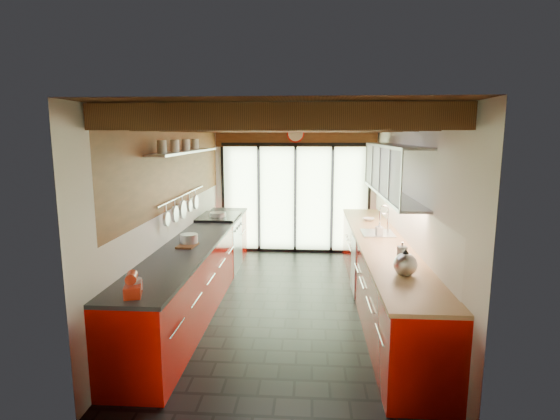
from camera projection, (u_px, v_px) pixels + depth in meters
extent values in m
plane|color=black|center=(288.00, 302.00, 6.17)|extent=(5.50, 5.50, 0.00)
plane|color=silver|center=(295.00, 187.00, 8.65)|extent=(3.20, 0.00, 3.20)
plane|color=silver|center=(270.00, 276.00, 3.25)|extent=(3.20, 0.00, 3.20)
plane|color=silver|center=(173.00, 210.00, 6.06)|extent=(0.00, 5.50, 5.50)
plane|color=silver|center=(408.00, 213.00, 5.84)|extent=(0.00, 5.50, 5.50)
plane|color=#472814|center=(289.00, 114.00, 5.73)|extent=(5.50, 5.50, 0.00)
cube|color=#593316|center=(275.00, 116.00, 3.54)|extent=(3.14, 0.14, 0.22)
cube|color=#593316|center=(282.00, 120.00, 4.42)|extent=(3.14, 0.14, 0.22)
cube|color=#593316|center=(287.00, 123.00, 5.30)|extent=(3.14, 0.14, 0.22)
cube|color=#593316|center=(290.00, 124.00, 6.19)|extent=(3.14, 0.14, 0.22)
cube|color=#593316|center=(293.00, 126.00, 7.07)|extent=(3.14, 0.14, 0.22)
cube|color=#593316|center=(295.00, 127.00, 7.96)|extent=(3.14, 0.14, 0.22)
cube|color=brown|center=(296.00, 134.00, 8.43)|extent=(3.14, 0.06, 0.50)
plane|color=brown|center=(178.00, 161.00, 6.14)|extent=(0.00, 4.90, 4.90)
plane|color=#C6EAAD|center=(295.00, 199.00, 8.68)|extent=(2.90, 0.00, 2.90)
cube|color=black|center=(223.00, 198.00, 8.76)|extent=(0.05, 0.04, 2.15)
cube|color=black|center=(369.00, 200.00, 8.56)|extent=(0.05, 0.04, 2.15)
cube|color=black|center=(295.00, 199.00, 8.63)|extent=(0.06, 0.05, 2.15)
cube|color=black|center=(296.00, 144.00, 8.45)|extent=(2.90, 0.05, 0.06)
cylinder|color=red|center=(296.00, 134.00, 8.39)|extent=(0.34, 0.04, 0.34)
cylinder|color=beige|center=(296.00, 134.00, 8.37)|extent=(0.28, 0.02, 0.28)
cube|color=#B00A02|center=(198.00, 270.00, 6.18)|extent=(0.65, 5.00, 0.88)
cube|color=black|center=(197.00, 239.00, 6.10)|extent=(0.68, 5.00, 0.04)
cube|color=silver|center=(219.00, 245.00, 7.61)|extent=(0.66, 0.90, 0.90)
cube|color=black|center=(219.00, 217.00, 7.52)|extent=(0.65, 0.90, 0.06)
cube|color=#B00A02|center=(381.00, 274.00, 6.01)|extent=(0.65, 5.00, 0.88)
cube|color=tan|center=(382.00, 242.00, 5.93)|extent=(0.68, 5.00, 0.04)
cube|color=white|center=(354.00, 265.00, 6.42)|extent=(0.02, 0.60, 0.84)
cube|color=silver|center=(377.00, 233.00, 6.32)|extent=(0.45, 0.52, 0.02)
cylinder|color=silver|center=(388.00, 222.00, 6.28)|extent=(0.02, 0.02, 0.34)
torus|color=silver|center=(384.00, 210.00, 6.25)|extent=(0.14, 0.02, 0.14)
plane|color=silver|center=(380.00, 170.00, 6.06)|extent=(0.00, 3.00, 3.00)
cube|color=#9EA0A5|center=(391.00, 194.00, 6.11)|extent=(0.34, 3.00, 0.03)
cube|color=#9EA0A5|center=(393.00, 146.00, 6.00)|extent=(0.34, 3.00, 0.03)
cylinder|color=silver|center=(183.00, 195.00, 6.32)|extent=(0.02, 2.20, 0.02)
cube|color=silver|center=(186.00, 152.00, 6.11)|extent=(0.28, 2.60, 0.03)
cylinder|color=silver|center=(167.00, 219.00, 5.46)|extent=(0.04, 0.18, 0.18)
cylinder|color=silver|center=(175.00, 214.00, 5.81)|extent=(0.04, 0.22, 0.22)
cylinder|color=silver|center=(183.00, 210.00, 6.15)|extent=(0.04, 0.26, 0.26)
cylinder|color=silver|center=(189.00, 206.00, 6.50)|extent=(0.04, 0.18, 0.18)
cylinder|color=silver|center=(196.00, 202.00, 6.84)|extent=(0.04, 0.22, 0.22)
cube|color=red|center=(133.00, 290.00, 3.88)|extent=(0.20, 0.28, 0.11)
cylinder|color=red|center=(132.00, 277.00, 3.84)|extent=(0.14, 0.18, 0.10)
cylinder|color=silver|center=(135.00, 284.00, 3.92)|extent=(0.15, 0.15, 0.11)
cylinder|color=silver|center=(189.00, 239.00, 5.66)|extent=(0.30, 0.30, 0.14)
cylinder|color=silver|center=(218.00, 216.00, 7.44)|extent=(0.33, 0.33, 0.11)
cube|color=brown|center=(187.00, 245.00, 5.59)|extent=(0.24, 0.32, 0.03)
sphere|color=silver|center=(405.00, 263.00, 4.44)|extent=(0.32, 0.32, 0.24)
cone|color=black|center=(406.00, 251.00, 4.42)|extent=(0.12, 0.12, 0.07)
cylinder|color=silver|center=(403.00, 259.00, 4.57)|extent=(0.06, 0.09, 0.05)
cylinder|color=white|center=(402.00, 258.00, 4.62)|extent=(0.14, 0.14, 0.25)
cylinder|color=silver|center=(402.00, 244.00, 4.59)|extent=(0.03, 0.03, 0.05)
imported|color=silver|center=(379.00, 229.00, 6.12)|extent=(0.11, 0.11, 0.21)
imported|color=silver|center=(369.00, 219.00, 7.26)|extent=(0.24, 0.24, 0.05)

